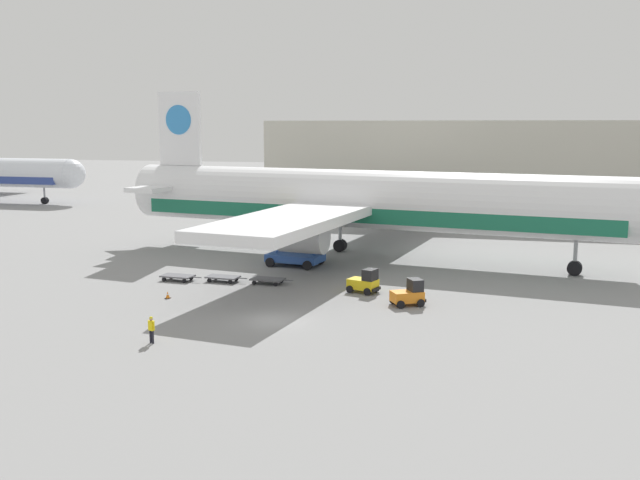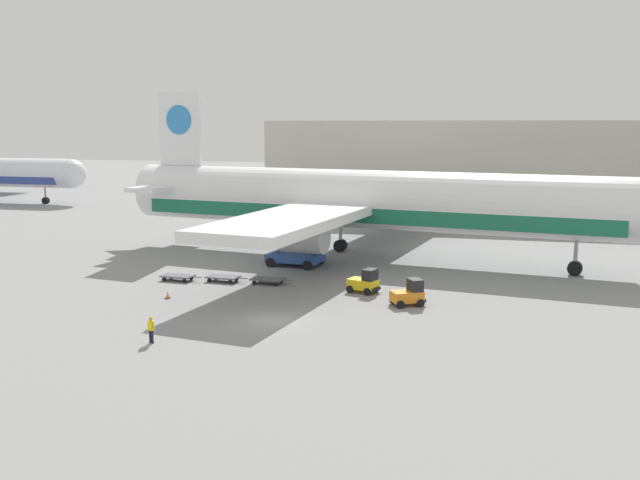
# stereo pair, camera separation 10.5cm
# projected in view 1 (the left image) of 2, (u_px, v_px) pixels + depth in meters

# --- Properties ---
(ground_plane) EXTENTS (400.00, 400.00, 0.00)m
(ground_plane) POSITION_uv_depth(u_px,v_px,m) (273.00, 321.00, 49.45)
(ground_plane) COLOR gray
(terminal_building) EXTENTS (90.00, 18.20, 14.00)m
(terminal_building) POSITION_uv_depth(u_px,v_px,m) (579.00, 170.00, 103.30)
(terminal_building) COLOR #BCB7A8
(terminal_building) RESTS_ON ground_plane
(airplane_main) EXTENTS (57.78, 48.66, 17.00)m
(airplane_main) POSITION_uv_depth(u_px,v_px,m) (360.00, 202.00, 71.23)
(airplane_main) COLOR white
(airplane_main) RESTS_ON ground_plane
(scissor_lift_loader) EXTENTS (5.61, 4.07, 4.66)m
(scissor_lift_loader) POSITION_uv_depth(u_px,v_px,m) (295.00, 247.00, 68.39)
(scissor_lift_loader) COLOR #284C99
(scissor_lift_loader) RESTS_ON ground_plane
(baggage_tug_foreground) EXTENTS (2.76, 2.26, 2.00)m
(baggage_tug_foreground) POSITION_uv_depth(u_px,v_px,m) (365.00, 282.00, 57.51)
(baggage_tug_foreground) COLOR yellow
(baggage_tug_foreground) RESTS_ON ground_plane
(baggage_tug_mid) EXTENTS (2.82, 2.52, 2.00)m
(baggage_tug_mid) POSITION_uv_depth(u_px,v_px,m) (409.00, 294.00, 53.49)
(baggage_tug_mid) COLOR orange
(baggage_tug_mid) RESTS_ON ground_plane
(baggage_dolly_lead) EXTENTS (3.75, 1.70, 0.48)m
(baggage_dolly_lead) POSITION_uv_depth(u_px,v_px,m) (178.00, 276.00, 62.03)
(baggage_dolly_lead) COLOR #56565B
(baggage_dolly_lead) RESTS_ON ground_plane
(baggage_dolly_second) EXTENTS (3.75, 1.70, 0.48)m
(baggage_dolly_second) POSITION_uv_depth(u_px,v_px,m) (223.00, 277.00, 61.62)
(baggage_dolly_second) COLOR #56565B
(baggage_dolly_second) RESTS_ON ground_plane
(baggage_dolly_third) EXTENTS (3.75, 1.70, 0.48)m
(baggage_dolly_third) POSITION_uv_depth(u_px,v_px,m) (268.00, 279.00, 60.74)
(baggage_dolly_third) COLOR #56565B
(baggage_dolly_third) RESTS_ON ground_plane
(ground_crew_near) EXTENTS (0.54, 0.34, 1.73)m
(ground_crew_near) POSITION_uv_depth(u_px,v_px,m) (151.00, 327.00, 44.16)
(ground_crew_near) COLOR black
(ground_crew_near) RESTS_ON ground_plane
(traffic_cone_near) EXTENTS (0.40, 0.40, 0.57)m
(traffic_cone_near) POSITION_uv_depth(u_px,v_px,m) (168.00, 295.00, 55.70)
(traffic_cone_near) COLOR black
(traffic_cone_near) RESTS_ON ground_plane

